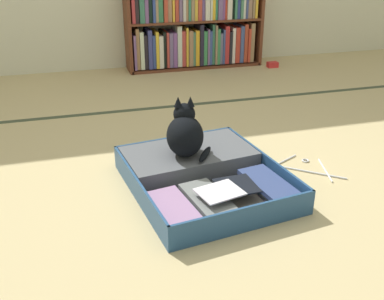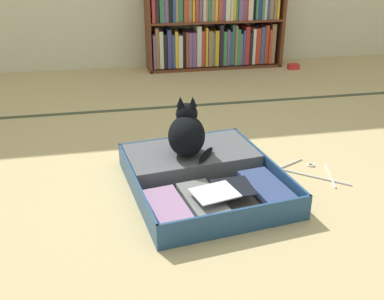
% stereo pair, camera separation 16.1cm
% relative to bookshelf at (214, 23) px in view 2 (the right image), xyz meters
% --- Properties ---
extents(ground_plane, '(10.00, 10.00, 0.00)m').
position_rel_bookshelf_xyz_m(ground_plane, '(-0.56, -2.24, -0.42)').
color(ground_plane, tan).
extents(tatami_border, '(4.80, 0.05, 0.00)m').
position_rel_bookshelf_xyz_m(tatami_border, '(-0.56, -1.07, -0.41)').
color(tatami_border, '#3E4833').
rests_on(tatami_border, ground_plane).
extents(bookshelf, '(1.29, 0.27, 0.88)m').
position_rel_bookshelf_xyz_m(bookshelf, '(0.00, 0.00, 0.00)').
color(bookshelf, brown).
rests_on(bookshelf, ground_plane).
extents(open_suitcase, '(0.79, 0.89, 0.12)m').
position_rel_bookshelf_xyz_m(open_suitcase, '(-0.61, -2.23, -0.36)').
color(open_suitcase, navy).
rests_on(open_suitcase, ground_plane).
extents(black_cat, '(0.27, 0.28, 0.29)m').
position_rel_bookshelf_xyz_m(black_cat, '(-0.66, -2.12, -0.18)').
color(black_cat, black).
rests_on(black_cat, open_suitcase).
extents(clothes_hanger, '(0.37, 0.34, 0.01)m').
position_rel_bookshelf_xyz_m(clothes_hanger, '(-0.03, -2.22, -0.41)').
color(clothes_hanger, silver).
rests_on(clothes_hanger, ground_plane).
extents(small_red_pouch, '(0.10, 0.07, 0.05)m').
position_rel_bookshelf_xyz_m(small_red_pouch, '(0.73, -0.23, -0.39)').
color(small_red_pouch, red).
rests_on(small_red_pouch, ground_plane).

